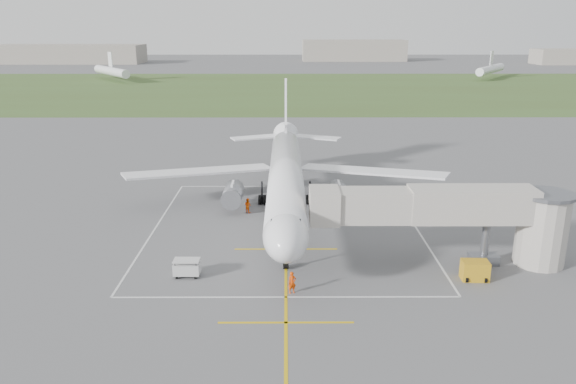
{
  "coord_description": "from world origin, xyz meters",
  "views": [
    {
      "loc": [
        0.01,
        -60.59,
        20.99
      ],
      "look_at": [
        0.23,
        -4.0,
        4.0
      ],
      "focal_mm": 35.0,
      "sensor_mm": 36.0,
      "label": 1
    }
  ],
  "objects_px": {
    "jet_bridge": "(463,214)",
    "gpu_unit": "(475,270)",
    "baggage_cart": "(187,268)",
    "ramp_worker_wing": "(248,205)",
    "ramp_worker_nose": "(292,283)",
    "airliner": "(286,177)"
  },
  "relations": [
    {
      "from": "jet_bridge",
      "to": "ramp_worker_nose",
      "type": "bearing_deg",
      "value": -159.28
    },
    {
      "from": "jet_bridge",
      "to": "gpu_unit",
      "type": "relative_size",
      "value": 10.12
    },
    {
      "from": "gpu_unit",
      "to": "ramp_worker_wing",
      "type": "height_order",
      "value": "ramp_worker_wing"
    },
    {
      "from": "gpu_unit",
      "to": "ramp_worker_nose",
      "type": "bearing_deg",
      "value": -168.26
    },
    {
      "from": "gpu_unit",
      "to": "airliner",
      "type": "bearing_deg",
      "value": 135.37
    },
    {
      "from": "gpu_unit",
      "to": "ramp_worker_nose",
      "type": "relative_size",
      "value": 1.26
    },
    {
      "from": "jet_bridge",
      "to": "gpu_unit",
      "type": "bearing_deg",
      "value": -83.0
    },
    {
      "from": "ramp_worker_wing",
      "to": "jet_bridge",
      "type": "bearing_deg",
      "value": -177.09
    },
    {
      "from": "jet_bridge",
      "to": "baggage_cart",
      "type": "distance_m",
      "value": 24.73
    },
    {
      "from": "baggage_cart",
      "to": "ramp_worker_nose",
      "type": "bearing_deg",
      "value": -18.2
    },
    {
      "from": "airliner",
      "to": "gpu_unit",
      "type": "distance_m",
      "value": 24.1
    },
    {
      "from": "baggage_cart",
      "to": "ramp_worker_nose",
      "type": "distance_m",
      "value": 9.59
    },
    {
      "from": "jet_bridge",
      "to": "gpu_unit",
      "type": "distance_m",
      "value": 5.13
    },
    {
      "from": "jet_bridge",
      "to": "ramp_worker_nose",
      "type": "relative_size",
      "value": 12.73
    },
    {
      "from": "jet_bridge",
      "to": "gpu_unit",
      "type": "xyz_separation_m",
      "value": [
        0.4,
        -3.3,
        -3.91
      ]
    },
    {
      "from": "baggage_cart",
      "to": "ramp_worker_wing",
      "type": "xyz_separation_m",
      "value": [
        4.14,
        17.19,
        0.07
      ]
    },
    {
      "from": "gpu_unit",
      "to": "baggage_cart",
      "type": "distance_m",
      "value": 24.69
    },
    {
      "from": "ramp_worker_wing",
      "to": "airliner",
      "type": "bearing_deg",
      "value": -145.5
    },
    {
      "from": "jet_bridge",
      "to": "ramp_worker_wing",
      "type": "height_order",
      "value": "jet_bridge"
    },
    {
      "from": "airliner",
      "to": "jet_bridge",
      "type": "xyz_separation_m",
      "value": [
        15.72,
        -14.25,
        0.35
      ]
    },
    {
      "from": "baggage_cart",
      "to": "ramp_worker_wing",
      "type": "relative_size",
      "value": 1.31
    },
    {
      "from": "jet_bridge",
      "to": "ramp_worker_nose",
      "type": "xyz_separation_m",
      "value": [
        -15.22,
        -5.76,
        -3.83
      ]
    }
  ]
}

